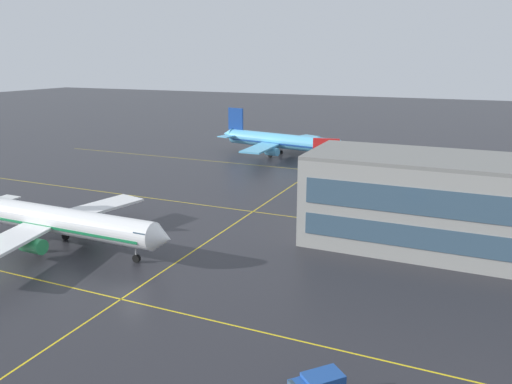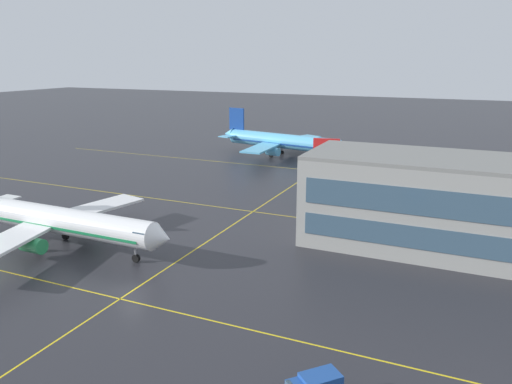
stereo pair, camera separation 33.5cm
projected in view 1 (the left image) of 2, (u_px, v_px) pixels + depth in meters
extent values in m
plane|color=#28282D|center=(132.00, 292.00, 56.26)|extent=(600.00, 600.00, 0.00)
cylinder|color=white|center=(60.00, 221.00, 68.21)|extent=(30.82, 3.83, 3.66)
cone|color=white|center=(162.00, 238.00, 61.62)|extent=(2.52, 3.60, 3.58)
cube|color=white|center=(0.00, 200.00, 76.56)|extent=(3.11, 5.02, 0.23)
cube|color=white|center=(4.00, 243.00, 61.54)|extent=(7.82, 15.15, 0.38)
cube|color=white|center=(96.00, 208.00, 75.95)|extent=(7.97, 15.17, 0.38)
cylinder|color=#2D9956|center=(33.00, 245.00, 64.20)|extent=(3.28, 2.04, 2.02)
cylinder|color=#2D9956|center=(88.00, 223.00, 73.02)|extent=(3.28, 2.04, 2.02)
cube|color=#385166|center=(147.00, 231.00, 62.36)|extent=(1.75, 3.37, 0.67)
cube|color=#197F47|center=(60.00, 224.00, 68.33)|extent=(28.35, 3.85, 0.35)
cylinder|color=#99999E|center=(136.00, 251.00, 63.87)|extent=(0.27, 0.27, 1.59)
cylinder|color=black|center=(137.00, 258.00, 64.15)|extent=(1.06, 0.44, 1.06)
cylinder|color=#99999E|center=(37.00, 241.00, 67.38)|extent=(0.27, 0.27, 1.59)
cylinder|color=black|center=(38.00, 248.00, 67.66)|extent=(1.06, 0.44, 1.06)
cylinder|color=#99999E|center=(65.00, 229.00, 71.79)|extent=(0.27, 0.27, 1.59)
cylinder|color=black|center=(65.00, 236.00, 72.07)|extent=(1.06, 0.44, 1.06)
cylinder|color=white|center=(409.00, 185.00, 87.08)|extent=(31.55, 8.78, 3.72)
cone|color=white|center=(311.00, 177.00, 91.16)|extent=(3.67, 4.00, 3.54)
cube|color=red|center=(326.00, 155.00, 89.44)|extent=(4.70, 1.11, 5.88)
cube|color=white|center=(320.00, 181.00, 87.91)|extent=(3.92, 5.54, 0.24)
cube|color=white|center=(324.00, 174.00, 93.41)|extent=(3.92, 5.54, 0.24)
cube|color=white|center=(405.00, 200.00, 79.69)|extent=(10.10, 15.55, 0.39)
cube|color=white|center=(402.00, 177.00, 95.26)|extent=(5.77, 14.92, 0.39)
cylinder|color=#4C4C51|center=(411.00, 203.00, 82.76)|extent=(3.62, 2.57, 2.06)
cylinder|color=#4C4C51|center=(409.00, 188.00, 92.28)|extent=(3.62, 2.57, 2.06)
cube|color=#385166|center=(502.00, 187.00, 83.38)|extent=(2.30, 3.67, 0.69)
cube|color=red|center=(409.00, 187.00, 87.20)|extent=(29.08, 8.41, 0.35)
cylinder|color=#99999E|center=(487.00, 203.00, 84.62)|extent=(0.27, 0.27, 1.62)
cylinder|color=black|center=(486.00, 209.00, 84.90)|extent=(1.14, 0.61, 1.08)
cylinder|color=#99999E|center=(397.00, 201.00, 85.80)|extent=(0.27, 0.27, 1.62)
cylinder|color=black|center=(396.00, 207.00, 86.08)|extent=(1.14, 0.61, 1.08)
cylinder|color=#99999E|center=(397.00, 194.00, 90.56)|extent=(0.27, 0.27, 1.62)
cylinder|color=black|center=(396.00, 199.00, 90.84)|extent=(1.14, 0.61, 1.08)
cylinder|color=#5BB7E5|center=(282.00, 141.00, 131.44)|extent=(32.62, 9.76, 3.86)
cone|color=#5BB7E5|center=(344.00, 148.00, 121.84)|extent=(3.29, 4.20, 3.78)
cone|color=#5BB7E5|center=(228.00, 134.00, 141.10)|extent=(3.86, 4.20, 3.66)
cube|color=navy|center=(236.00, 119.00, 138.52)|extent=(4.85, 1.26, 6.09)
cube|color=#5BB7E5|center=(228.00, 136.00, 137.51)|extent=(4.16, 5.78, 0.24)
cube|color=#5BB7E5|center=(241.00, 133.00, 142.36)|extent=(4.16, 5.78, 0.24)
cube|color=#5BB7E5|center=(261.00, 148.00, 125.29)|extent=(5.64, 15.34, 0.41)
cube|color=#5BB7E5|center=(295.00, 139.00, 139.02)|extent=(10.72, 16.08, 0.41)
cylinder|color=#5BB7E5|center=(272.00, 151.00, 127.64)|extent=(3.78, 2.73, 2.13)
cylinder|color=#5BB7E5|center=(293.00, 146.00, 136.03)|extent=(3.78, 2.73, 2.13)
cube|color=#385166|center=(335.00, 145.00, 122.98)|extent=(2.45, 3.82, 0.71)
cube|color=navy|center=(282.00, 143.00, 131.57)|extent=(30.07, 9.32, 0.37)
cylinder|color=#99999E|center=(327.00, 156.00, 124.88)|extent=(0.28, 0.28, 1.67)
cylinder|color=black|center=(327.00, 160.00, 125.17)|extent=(1.18, 0.65, 1.12)
cylinder|color=#99999E|center=(270.00, 151.00, 131.10)|extent=(0.28, 0.28, 1.67)
cylinder|color=black|center=(270.00, 155.00, 131.39)|extent=(1.18, 0.65, 1.12)
cylinder|color=#99999E|center=(281.00, 148.00, 135.30)|extent=(0.28, 0.28, 1.67)
cylinder|color=black|center=(281.00, 152.00, 135.59)|extent=(1.18, 0.65, 1.12)
cube|color=yellow|center=(121.00, 299.00, 54.49)|extent=(144.98, 0.20, 0.01)
cube|color=yellow|center=(253.00, 212.00, 85.40)|extent=(144.98, 0.20, 0.01)
cube|color=yellow|center=(315.00, 171.00, 116.31)|extent=(144.98, 0.20, 0.01)
cube|color=yellow|center=(253.00, 212.00, 85.40)|extent=(0.20, 115.55, 0.01)
cube|color=#1E4793|center=(323.00, 384.00, 38.36)|extent=(3.43, 3.49, 1.70)
cylinder|color=black|center=(324.00, 384.00, 39.69)|extent=(0.75, 0.78, 0.80)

